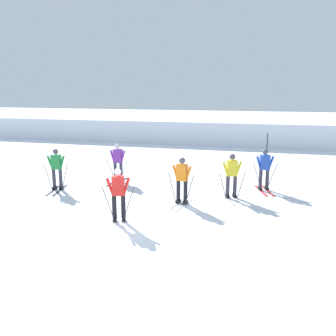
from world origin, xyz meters
The scene contains 9 objects.
ground_plane centered at (0.00, 0.00, 0.00)m, with size 120.00×120.00×0.00m, color silver.
far_snow_ridge centered at (0.00, 20.81, 0.85)m, with size 80.00×9.13×1.70m, color silver.
skier_yellow centered at (2.82, 3.90, 0.96)m, with size 0.95×1.63×1.71m.
skier_blue centered at (4.02, 5.33, 0.96)m, with size 0.96×1.64×1.71m.
skier_red centered at (-0.37, 0.44, 0.92)m, with size 0.95×1.63×1.71m.
skier_orange centered at (1.15, 2.69, 0.92)m, with size 0.99×1.64×1.71m.
skier_purple centered at (-2.32, 5.17, 0.95)m, with size 1.00×1.60×1.71m.
skier_green centered at (-4.24, 3.25, 0.92)m, with size 0.99×1.64×1.71m.
trail_marker_pole centered at (4.17, 9.97, 0.91)m, with size 0.05×0.05×1.83m, color black.
Camera 1 is at (3.78, -9.50, 4.09)m, focal length 38.35 mm.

